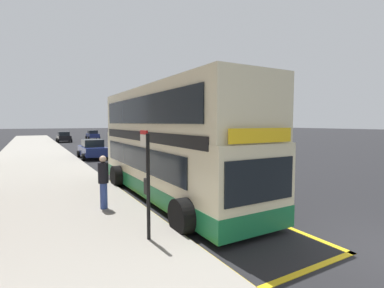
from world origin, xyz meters
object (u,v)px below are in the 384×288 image
object	(u,v)px
parked_car_navy_across	(93,135)
parked_car_navy_behind	(93,149)
parked_car_black_far	(155,143)
pedestrian_waiting_near_sign	(103,180)
bus_stop_sign	(147,175)
parked_car_black_kerbside	(64,137)
double_decker_bus	(170,147)

from	to	relation	value
parked_car_navy_across	parked_car_navy_behind	bearing A→B (deg)	-102.60
parked_car_black_far	pedestrian_waiting_near_sign	bearing A→B (deg)	-119.38
bus_stop_sign	parked_car_black_kerbside	world-z (taller)	bus_stop_sign
double_decker_bus	bus_stop_sign	bearing A→B (deg)	-122.65
bus_stop_sign	parked_car_navy_across	size ratio (longest dim) A/B	0.64
parked_car_navy_across	parked_car_black_kerbside	world-z (taller)	same
parked_car_navy_behind	parked_car_black_far	xyz separation A→B (m)	(7.55, 4.61, 0.00)
double_decker_bus	parked_car_navy_behind	bearing A→B (deg)	91.37
bus_stop_sign	parked_car_navy_across	bearing A→B (deg)	81.00
double_decker_bus	bus_stop_sign	world-z (taller)	double_decker_bus
bus_stop_sign	parked_car_navy_behind	bearing A→B (deg)	83.52
parked_car_navy_across	pedestrian_waiting_near_sign	distance (m)	45.48
bus_stop_sign	parked_car_navy_behind	world-z (taller)	bus_stop_sign
parked_car_black_far	parked_car_black_kerbside	xyz separation A→B (m)	(-7.54, 18.59, 0.00)
parked_car_navy_behind	pedestrian_waiting_near_sign	xyz separation A→B (m)	(-2.47, -15.27, 0.32)
parked_car_navy_behind	pedestrian_waiting_near_sign	bearing A→B (deg)	79.54
bus_stop_sign	pedestrian_waiting_near_sign	size ratio (longest dim) A/B	1.50
parked_car_navy_across	parked_car_black_far	bearing A→B (deg)	-87.33
double_decker_bus	parked_car_navy_across	xyz separation A→B (m)	(5.15, 44.04, -1.26)
double_decker_bus	pedestrian_waiting_near_sign	world-z (taller)	double_decker_bus
bus_stop_sign	parked_car_black_far	distance (m)	24.89
parked_car_black_far	parked_car_navy_across	bearing A→B (deg)	92.11
parked_car_black_far	parked_car_navy_behind	bearing A→B (deg)	-151.20
bus_stop_sign	pedestrian_waiting_near_sign	xyz separation A→B (m)	(-0.39, 3.05, -0.61)
parked_car_black_kerbside	bus_stop_sign	bearing A→B (deg)	85.23
pedestrian_waiting_near_sign	parked_car_black_far	bearing A→B (deg)	63.24
double_decker_bus	parked_car_navy_behind	world-z (taller)	double_decker_bus
parked_car_black_far	pedestrian_waiting_near_sign	xyz separation A→B (m)	(-10.03, -19.88, 0.32)
bus_stop_sign	parked_car_black_far	xyz separation A→B (m)	(9.63, 22.93, -0.93)
bus_stop_sign	parked_car_navy_across	world-z (taller)	bus_stop_sign
parked_car_black_kerbside	parked_car_navy_across	bearing A→B (deg)	-132.90
parked_car_black_far	parked_car_black_kerbside	distance (m)	20.06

